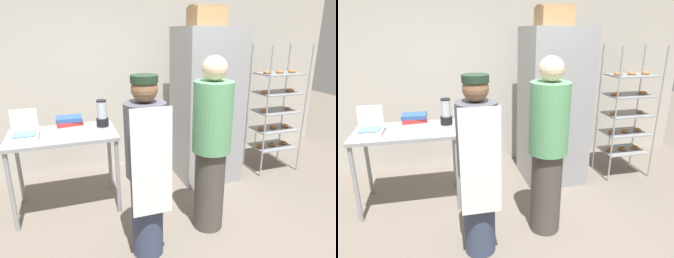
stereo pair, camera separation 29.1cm
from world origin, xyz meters
The scene contains 10 objects.
back_wall centered at (0.00, 2.33, 1.49)m, with size 6.40×0.12×2.98m, color #B7B2A8.
refrigerator centered at (0.81, 1.58, 0.98)m, with size 0.75×0.77×1.96m.
baking_rack centered at (1.80, 1.45, 0.86)m, with size 0.63×0.44×1.74m.
prep_counter centered at (-0.99, 1.32, 0.77)m, with size 1.10×0.67×0.88m.
donut_box centered at (-1.33, 1.22, 0.93)m, with size 0.26×0.25×0.29m.
blender_pitcher centered at (-0.55, 1.43, 1.01)m, with size 0.13×0.13×0.30m.
binder_stack centered at (-0.90, 1.48, 0.94)m, with size 0.29×0.22×0.13m.
cardboard_storage_box centered at (0.78, 1.60, 2.07)m, with size 0.40×0.34×0.24m.
person_baker centered at (-0.34, 0.32, 0.83)m, with size 0.34×0.35×1.59m.
person_customer centered at (0.34, 0.49, 0.87)m, with size 0.36×0.36×1.71m.
Camera 1 is at (-0.90, -1.86, 1.90)m, focal length 32.00 mm.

